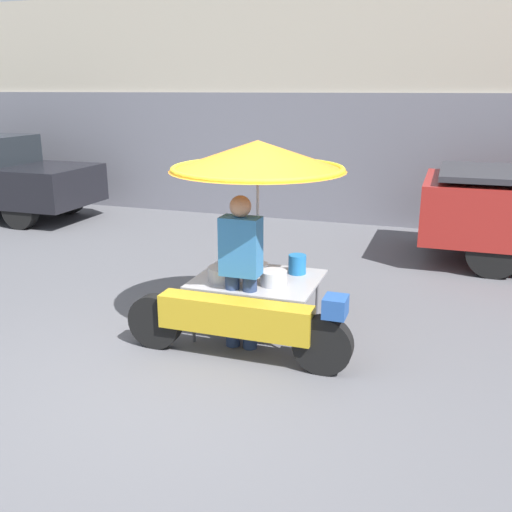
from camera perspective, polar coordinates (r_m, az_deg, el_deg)
ground_plane at (r=5.18m, az=-7.25°, el=-12.22°), size 36.00×36.00×0.00m
shopfront_building at (r=11.84m, az=9.09°, el=14.44°), size 28.00×2.06×4.24m
vendor_motorcycle_cart at (r=5.55m, az=-0.10°, el=6.38°), size 2.22×1.73×2.00m
vendor_person at (r=5.45m, az=-1.52°, el=-0.95°), size 0.38×0.22×1.52m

